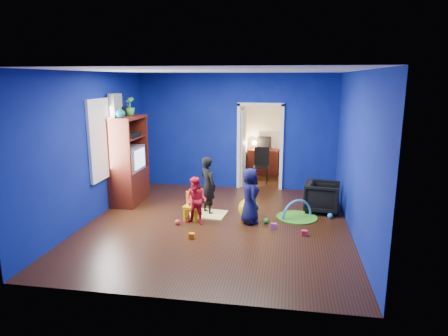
% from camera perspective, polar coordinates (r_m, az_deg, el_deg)
% --- Properties ---
extents(floor, '(5.00, 5.50, 0.01)m').
position_cam_1_polar(floor, '(7.83, -0.99, -8.01)').
color(floor, black).
rests_on(floor, ground).
extents(ceiling, '(5.00, 5.50, 0.01)m').
position_cam_1_polar(ceiling, '(7.32, -1.07, 13.73)').
color(ceiling, white).
rests_on(ceiling, wall_back).
extents(wall_back, '(5.00, 0.02, 2.90)m').
position_cam_1_polar(wall_back, '(10.13, 1.80, 5.20)').
color(wall_back, navy).
rests_on(wall_back, floor).
extents(wall_front, '(5.00, 0.02, 2.90)m').
position_cam_1_polar(wall_front, '(4.83, -6.95, -3.21)').
color(wall_front, navy).
rests_on(wall_front, floor).
extents(wall_left, '(0.02, 5.50, 2.90)m').
position_cam_1_polar(wall_left, '(8.26, -18.37, 2.87)').
color(wall_left, navy).
rests_on(wall_left, floor).
extents(wall_right, '(0.02, 5.50, 2.90)m').
position_cam_1_polar(wall_right, '(7.41, 18.35, 1.81)').
color(wall_right, navy).
rests_on(wall_right, floor).
extents(alcove, '(1.00, 1.75, 2.50)m').
position_cam_1_polar(alcove, '(10.96, 5.53, 4.66)').
color(alcove, silver).
rests_on(alcove, floor).
extents(armchair, '(0.80, 0.78, 0.64)m').
position_cam_1_polar(armchair, '(8.69, 13.85, -4.04)').
color(armchair, black).
rests_on(armchair, floor).
extents(child_black, '(0.52, 0.52, 1.21)m').
position_cam_1_polar(child_black, '(8.26, -2.30, -2.50)').
color(child_black, black).
rests_on(child_black, floor).
extents(child_navy, '(0.53, 0.63, 1.09)m').
position_cam_1_polar(child_navy, '(7.75, 3.73, -3.99)').
color(child_navy, '#10183D').
rests_on(child_navy, floor).
extents(toddler_red, '(0.52, 0.44, 0.93)m').
position_cam_1_polar(toddler_red, '(7.71, -3.99, -4.70)').
color(toddler_red, red).
rests_on(toddler_red, floor).
extents(vase, '(0.22, 0.22, 0.23)m').
position_cam_1_polar(vase, '(8.77, -14.64, 7.74)').
color(vase, '#0B545E').
rests_on(vase, tv_armoire).
extents(potted_plant, '(0.27, 0.27, 0.41)m').
position_cam_1_polar(potted_plant, '(9.24, -13.36, 8.60)').
color(potted_plant, green).
rests_on(potted_plant, tv_armoire).
extents(tv_armoire, '(0.58, 1.14, 1.96)m').
position_cam_1_polar(tv_armoire, '(9.19, -13.51, 1.12)').
color(tv_armoire, '#3E150A').
rests_on(tv_armoire, floor).
extents(crt_tv, '(0.46, 0.70, 0.54)m').
position_cam_1_polar(crt_tv, '(9.17, -13.29, 1.36)').
color(crt_tv, silver).
rests_on(crt_tv, tv_armoire).
extents(yellow_blanket, '(0.80, 0.67, 0.03)m').
position_cam_1_polar(yellow_blanket, '(8.34, -2.40, -6.59)').
color(yellow_blanket, '#F2E07A').
rests_on(yellow_blanket, floor).
extents(hopper_ball, '(0.41, 0.41, 0.41)m').
position_cam_1_polar(hopper_ball, '(8.09, 3.52, -5.78)').
color(hopper_ball, yellow).
rests_on(hopper_ball, floor).
extents(kid_chair, '(0.33, 0.33, 0.50)m').
position_cam_1_polar(kid_chair, '(8.00, -4.69, -5.69)').
color(kid_chair, yellow).
rests_on(kid_chair, floor).
extents(play_mat, '(0.82, 0.82, 0.02)m').
position_cam_1_polar(play_mat, '(8.29, 10.37, -6.94)').
color(play_mat, green).
rests_on(play_mat, floor).
extents(toy_arch, '(0.63, 0.47, 0.74)m').
position_cam_1_polar(toy_arch, '(8.29, 10.37, -6.88)').
color(toy_arch, '#3F8CD8').
rests_on(toy_arch, floor).
extents(window_left, '(0.03, 0.95, 1.55)m').
position_cam_1_polar(window_left, '(8.55, -17.24, 3.93)').
color(window_left, white).
rests_on(window_left, wall_left).
extents(curtain, '(0.14, 0.42, 2.40)m').
position_cam_1_polar(curtain, '(9.03, -14.93, 2.59)').
color(curtain, slate).
rests_on(curtain, floor).
extents(doorway, '(1.16, 0.10, 2.10)m').
position_cam_1_polar(doorway, '(10.12, 5.15, 2.87)').
color(doorway, white).
rests_on(doorway, floor).
extents(study_desk, '(0.88, 0.44, 0.75)m').
position_cam_1_polar(study_desk, '(11.73, 5.65, 0.85)').
color(study_desk, '#3D140A').
rests_on(study_desk, floor).
extents(desk_monitor, '(0.40, 0.05, 0.32)m').
position_cam_1_polar(desk_monitor, '(11.75, 5.75, 3.72)').
color(desk_monitor, black).
rests_on(desk_monitor, study_desk).
extents(desk_lamp, '(0.14, 0.14, 0.14)m').
position_cam_1_polar(desk_lamp, '(11.71, 4.36, 3.62)').
color(desk_lamp, '#FFD88C').
rests_on(desk_lamp, study_desk).
extents(folding_chair, '(0.40, 0.40, 0.92)m').
position_cam_1_polar(folding_chair, '(10.78, 5.32, 0.26)').
color(folding_chair, black).
rests_on(folding_chair, floor).
extents(book_shelf, '(0.88, 0.24, 0.04)m').
position_cam_1_polar(book_shelf, '(11.62, 5.87, 8.93)').
color(book_shelf, white).
rests_on(book_shelf, study_desk).
extents(toy_0, '(0.10, 0.08, 0.10)m').
position_cam_1_polar(toy_0, '(7.40, 11.41, -9.10)').
color(toy_0, '#EE2744').
rests_on(toy_0, floor).
extents(toy_1, '(0.11, 0.11, 0.11)m').
position_cam_1_polar(toy_1, '(8.40, 14.93, -6.60)').
color(toy_1, '#258CD6').
rests_on(toy_1, floor).
extents(toy_2, '(0.10, 0.08, 0.10)m').
position_cam_1_polar(toy_2, '(7.16, -4.62, -9.64)').
color(toy_2, orange).
rests_on(toy_2, floor).
extents(toy_3, '(0.11, 0.11, 0.11)m').
position_cam_1_polar(toy_3, '(7.89, 6.03, -7.47)').
color(toy_3, green).
rests_on(toy_3, floor).
extents(toy_4, '(0.10, 0.08, 0.10)m').
position_cam_1_polar(toy_4, '(7.65, 7.12, -8.20)').
color(toy_4, '#C048A1').
rests_on(toy_4, floor).
extents(toy_5, '(0.11, 0.11, 0.11)m').
position_cam_1_polar(toy_5, '(7.83, -6.65, -7.66)').
color(toy_5, red).
rests_on(toy_5, floor).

